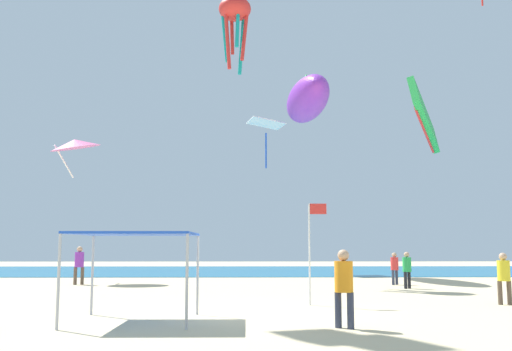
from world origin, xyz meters
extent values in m
cube|color=beige|center=(0.00, 0.00, -0.05)|extent=(110.00, 110.00, 0.10)
cube|color=#1E6B93|center=(0.00, 28.26, 0.01)|extent=(110.00, 18.85, 0.03)
cylinder|color=#B2B2B7|center=(-4.33, -3.34, 1.10)|extent=(0.07, 0.07, 2.20)
cylinder|color=#B2B2B7|center=(-1.37, -3.34, 1.10)|extent=(0.07, 0.07, 2.20)
cylinder|color=#B2B2B7|center=(-4.33, -0.38, 1.10)|extent=(0.07, 0.07, 2.20)
cylinder|color=#B2B2B7|center=(-1.37, -0.38, 1.10)|extent=(0.07, 0.07, 2.20)
cube|color=blue|center=(-2.85, -1.86, 2.23)|extent=(3.04, 3.03, 0.06)
cylinder|color=brown|center=(-8.21, 12.46, 0.43)|extent=(0.17, 0.17, 0.86)
cylinder|color=brown|center=(-8.53, 12.34, 0.43)|extent=(0.17, 0.17, 0.86)
cylinder|color=purple|center=(-8.37, 12.40, 1.24)|extent=(0.45, 0.45, 0.75)
sphere|color=tan|center=(-8.37, 12.40, 1.75)|extent=(0.28, 0.28, 0.28)
cylinder|color=brown|center=(8.67, 2.21, 0.39)|extent=(0.15, 0.15, 0.77)
cylinder|color=brown|center=(8.36, 2.22, 0.39)|extent=(0.15, 0.15, 0.77)
cylinder|color=yellow|center=(8.52, 2.22, 1.11)|extent=(0.40, 0.40, 0.67)
sphere|color=tan|center=(8.52, 2.22, 1.57)|extent=(0.25, 0.25, 0.25)
cylinder|color=#33384C|center=(7.49, 12.06, 0.36)|extent=(0.14, 0.14, 0.73)
cylinder|color=#33384C|center=(7.27, 11.88, 0.36)|extent=(0.14, 0.14, 0.73)
cylinder|color=red|center=(7.38, 11.97, 1.04)|extent=(0.38, 0.38, 0.63)
sphere|color=tan|center=(7.38, 11.97, 1.47)|extent=(0.24, 0.24, 0.24)
cylinder|color=black|center=(7.19, 9.37, 0.38)|extent=(0.15, 0.15, 0.75)
cylinder|color=black|center=(7.41, 9.56, 0.38)|extent=(0.15, 0.15, 0.75)
cylinder|color=green|center=(7.30, 9.47, 1.08)|extent=(0.39, 0.39, 0.65)
sphere|color=tan|center=(7.30, 9.47, 1.53)|extent=(0.24, 0.24, 0.24)
cylinder|color=#33384C|center=(2.45, -3.27, 0.42)|extent=(0.16, 0.16, 0.84)
cylinder|color=#33384C|center=(2.19, -3.07, 0.42)|extent=(0.16, 0.16, 0.84)
cylinder|color=orange|center=(2.32, -3.17, 1.20)|extent=(0.44, 0.44, 0.73)
sphere|color=tan|center=(2.32, -3.17, 1.70)|extent=(0.27, 0.27, 0.27)
cylinder|color=silver|center=(2.09, 2.16, 1.66)|extent=(0.06, 0.06, 3.32)
cube|color=red|center=(2.39, 2.16, 3.14)|extent=(0.55, 0.02, 0.35)
cube|color=white|center=(1.42, 24.98, 10.93)|extent=(2.94, 2.96, 0.46)
cylinder|color=blue|center=(1.42, 24.98, 8.89)|extent=(0.14, 0.14, 2.63)
cube|color=green|center=(11.48, 19.48, 10.21)|extent=(3.38, 6.27, 4.09)
cube|color=red|center=(11.48, 19.48, 9.31)|extent=(2.56, 4.65, 2.26)
ellipsoid|color=purple|center=(3.94, 19.81, 11.37)|extent=(3.27, 8.53, 2.77)
cone|color=green|center=(3.94, 19.81, 12.68)|extent=(1.41, 1.30, 1.04)
cone|color=pink|center=(-9.61, 15.09, 7.60)|extent=(3.93, 3.93, 1.06)
cylinder|color=white|center=(-10.45, 15.91, 6.72)|extent=(0.99, 1.02, 1.83)
ellipsoid|color=red|center=(-0.67, 14.01, 15.09)|extent=(2.25, 2.25, 1.31)
cylinder|color=red|center=(-0.83, 14.54, 13.68)|extent=(0.26, 0.39, 2.03)
cylinder|color=teal|center=(-1.21, 14.14, 13.38)|extent=(0.45, 0.26, 2.63)
cylinder|color=red|center=(-1.05, 13.61, 13.08)|extent=(0.42, 0.43, 3.23)
cylinder|color=teal|center=(-0.51, 13.48, 13.68)|extent=(0.26, 0.39, 2.03)
cylinder|color=red|center=(-0.13, 13.88, 13.38)|extent=(0.45, 0.26, 2.63)
cylinder|color=teal|center=(-0.29, 14.41, 13.08)|extent=(0.42, 0.43, 3.23)
camera|label=1|loc=(0.03, -17.00, 1.92)|focal=40.64mm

